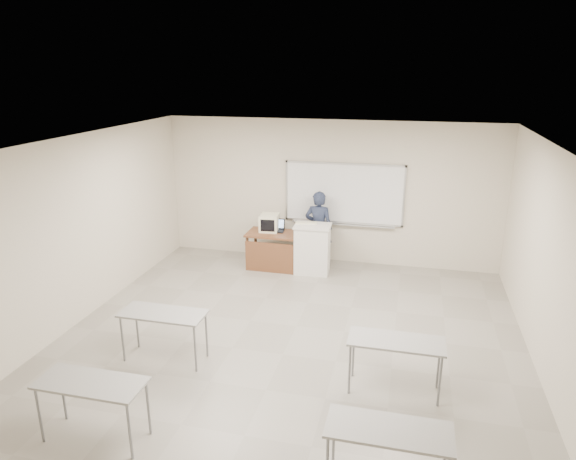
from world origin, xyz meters
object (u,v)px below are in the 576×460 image
(whiteboard, at_px, (344,194))
(presenter, at_px, (319,228))
(crt_monitor, at_px, (269,223))
(mouse, at_px, (304,237))
(podium, at_px, (312,249))
(keyboard, at_px, (306,223))
(laptop, at_px, (277,228))
(instructor_desk, at_px, (278,245))

(whiteboard, distance_m, presenter, 0.88)
(crt_monitor, bearing_deg, mouse, -26.80)
(crt_monitor, distance_m, presenter, 1.03)
(whiteboard, relative_size, podium, 2.46)
(mouse, height_order, keyboard, keyboard)
(laptop, height_order, presenter, presenter)
(instructor_desk, xyz_separation_m, crt_monitor, (-0.25, 0.24, 0.39))
(instructor_desk, bearing_deg, presenter, 34.10)
(podium, height_order, keyboard, keyboard)
(keyboard, bearing_deg, laptop, 153.08)
(whiteboard, relative_size, instructor_desk, 1.85)
(podium, height_order, mouse, podium)
(instructor_desk, distance_m, mouse, 0.61)
(keyboard, bearing_deg, presenter, 53.93)
(podium, bearing_deg, laptop, 159.78)
(crt_monitor, xyz_separation_m, keyboard, (0.81, -0.15, 0.10))
(keyboard, distance_m, presenter, 0.50)
(crt_monitor, bearing_deg, whiteboard, 15.74)
(whiteboard, xyz_separation_m, presenter, (-0.47, -0.29, -0.69))
(podium, bearing_deg, mouse, -150.87)
(whiteboard, height_order, presenter, whiteboard)
(keyboard, relative_size, presenter, 0.27)
(crt_monitor, xyz_separation_m, mouse, (0.80, -0.33, -0.15))
(mouse, bearing_deg, laptop, 128.68)
(presenter, bearing_deg, crt_monitor, 17.41)
(podium, height_order, laptop, podium)
(crt_monitor, height_order, mouse, crt_monitor)
(whiteboard, distance_m, keyboard, 1.05)
(whiteboard, distance_m, podium, 1.34)
(mouse, relative_size, presenter, 0.07)
(mouse, bearing_deg, keyboard, 64.78)
(podium, bearing_deg, whiteboard, 54.46)
(crt_monitor, xyz_separation_m, presenter, (0.99, 0.26, -0.13))
(presenter, bearing_deg, whiteboard, -145.71)
(presenter, bearing_deg, keyboard, 68.64)
(laptop, height_order, mouse, laptop)
(podium, distance_m, mouse, 0.32)
(laptop, bearing_deg, whiteboard, 16.83)
(crt_monitor, relative_size, mouse, 3.91)
(podium, bearing_deg, presenter, 83.65)
(instructor_desk, bearing_deg, mouse, -8.81)
(whiteboard, relative_size, keyboard, 5.83)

